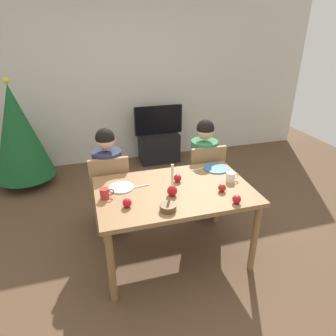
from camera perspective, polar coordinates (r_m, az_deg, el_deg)
name	(u,v)px	position (r m, az deg, el deg)	size (l,w,h in m)	color
ground_plane	(174,254)	(3.13, 1.07, -16.09)	(7.68, 7.68, 0.00)	brown
back_wall	(126,81)	(4.95, -8.13, 16.17)	(6.40, 0.10, 2.60)	beige
dining_table	(174,197)	(2.74, 1.18, -5.58)	(1.40, 0.90, 0.75)	olive
chair_left	(110,188)	(3.25, -11.03, -3.86)	(0.40, 0.40, 0.90)	#99754C
chair_right	(204,176)	(3.48, 6.88, -1.46)	(0.40, 0.40, 0.90)	#99754C
person_left_child	(109,182)	(3.25, -11.18, -2.71)	(0.30, 0.30, 1.17)	#33384C
person_right_child	(203,170)	(3.48, 6.72, -0.39)	(0.30, 0.30, 1.17)	#33384C
tv_stand	(159,147)	(5.03, -1.77, 4.01)	(0.64, 0.40, 0.48)	black
tv	(158,120)	(4.88, -1.84, 9.16)	(0.79, 0.05, 0.46)	black
christmas_tree	(18,133)	(4.52, -26.81, 6.07)	(0.80, 0.80, 1.51)	brown
candle_centerpiece	(172,189)	(2.57, 0.81, -4.04)	(0.09, 0.09, 0.30)	red
plate_left	(121,187)	(2.74, -8.94, -3.69)	(0.23, 0.23, 0.01)	silver
plate_right	(216,168)	(3.11, 9.20, -0.05)	(0.26, 0.26, 0.01)	teal
mug_left	(105,193)	(2.59, -11.97, -4.78)	(0.12, 0.08, 0.09)	#B72D2D
mug_right	(231,177)	(2.87, 11.92, -1.63)	(0.13, 0.08, 0.09)	white
fork_left	(139,186)	(2.74, -5.48, -3.54)	(0.18, 0.01, 0.01)	silver
fork_right	(200,169)	(3.08, 6.09, -0.15)	(0.18, 0.01, 0.01)	silver
bowl_walnuts	(168,207)	(2.39, 0.01, -7.55)	(0.13, 0.13, 0.05)	brown
apple_near_candle	(237,199)	(2.54, 13.01, -5.85)	(0.07, 0.07, 0.07)	red
apple_by_left_plate	(127,203)	(2.45, -7.85, -6.63)	(0.07, 0.07, 0.07)	red
apple_by_right_mug	(178,178)	(2.80, 1.84, -1.95)	(0.07, 0.07, 0.07)	#B31220
apple_far_edge	(222,188)	(2.68, 10.31, -3.77)	(0.07, 0.07, 0.07)	#B11C15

